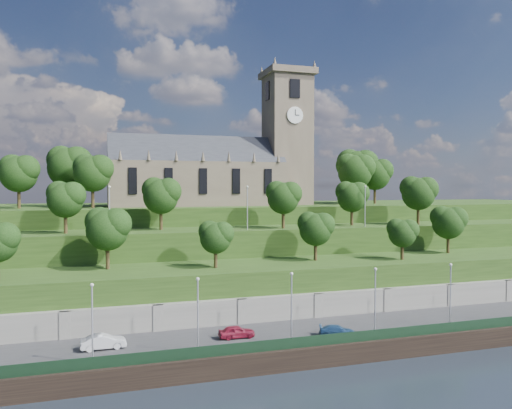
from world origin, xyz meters
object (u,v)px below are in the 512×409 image
object	(u,v)px
car_right	(337,331)
car_left	(237,332)
church	(222,165)
car_middle	(103,342)

from	to	relation	value
car_right	car_left	bearing A→B (deg)	99.04
church	car_left	xyz separation A→B (m)	(-7.85, -40.00, -19.84)
car_left	car_middle	world-z (taller)	car_middle
car_middle	car_right	size ratio (longest dim) A/B	1.13
car_middle	car_right	world-z (taller)	car_middle
car_right	car_middle	bearing A→B (deg)	105.49
car_left	car_right	xyz separation A→B (m)	(10.86, -2.61, -0.10)
car_left	car_right	size ratio (longest dim) A/B	1.00
church	car_right	world-z (taller)	church
car_middle	car_right	bearing A→B (deg)	-99.86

